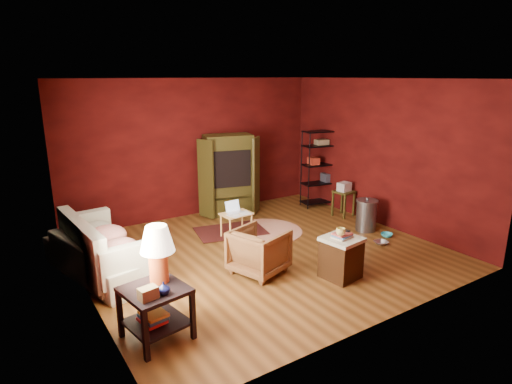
% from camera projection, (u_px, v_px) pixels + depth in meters
% --- Properties ---
extents(room, '(5.54, 5.04, 2.84)m').
position_uv_depth(room, '(261.00, 171.00, 6.71)').
color(room, brown).
rests_on(room, ground).
extents(sofa, '(1.07, 2.15, 0.81)m').
position_uv_depth(sofa, '(99.00, 249.00, 6.24)').
color(sofa, beige).
rests_on(sofa, ground).
extents(armchair, '(0.87, 0.90, 0.74)m').
position_uv_depth(armchair, '(259.00, 249.00, 6.31)').
color(armchair, black).
rests_on(armchair, ground).
extents(pet_bowl_steel, '(0.24, 0.08, 0.24)m').
position_uv_depth(pet_bowl_steel, '(381.00, 238.00, 7.42)').
color(pet_bowl_steel, silver).
rests_on(pet_bowl_steel, ground).
extents(pet_bowl_turquoise, '(0.22, 0.11, 0.21)m').
position_uv_depth(pet_bowl_turquoise, '(387.00, 231.00, 7.78)').
color(pet_bowl_turquoise, '#29A9C2').
rests_on(pet_bowl_turquoise, ground).
extents(vase, '(0.15, 0.15, 0.13)m').
position_uv_depth(vase, '(164.00, 288.00, 4.51)').
color(vase, '#0D1445').
rests_on(vase, side_table).
extents(mug, '(0.15, 0.13, 0.13)m').
position_uv_depth(mug, '(341.00, 231.00, 5.97)').
color(mug, '#D7CB69').
rests_on(mug, hamper).
extents(side_table, '(0.74, 0.74, 1.27)m').
position_uv_depth(side_table, '(156.00, 272.00, 4.70)').
color(side_table, black).
rests_on(side_table, ground).
extents(sofa_cushions, '(0.93, 2.01, 0.82)m').
position_uv_depth(sofa_cushions, '(102.00, 249.00, 6.23)').
color(sofa_cushions, beige).
rests_on(sofa_cushions, sofa).
extents(hamper, '(0.57, 0.57, 0.71)m').
position_uv_depth(hamper, '(341.00, 257.00, 6.17)').
color(hamper, '#3D210E').
rests_on(hamper, ground).
extents(footstool, '(0.37, 0.37, 0.36)m').
position_uv_depth(footstool, '(343.00, 247.00, 6.51)').
color(footstool, black).
rests_on(footstool, ground).
extents(rug_round, '(1.83, 1.83, 0.01)m').
position_uv_depth(rug_round, '(265.00, 231.00, 8.08)').
color(rug_round, beige).
rests_on(rug_round, ground).
extents(rug_oriental, '(1.41, 1.09, 0.01)m').
position_uv_depth(rug_oriental, '(231.00, 231.00, 8.06)').
color(rug_oriental, '#541916').
rests_on(rug_oriental, ground).
extents(laptop_desk, '(0.55, 0.45, 0.66)m').
position_uv_depth(laptop_desk, '(236.00, 216.00, 7.69)').
color(laptop_desk, '#FFCB74').
rests_on(laptop_desk, ground).
extents(tv_armoire, '(1.28, 0.90, 1.68)m').
position_uv_depth(tv_armoire, '(229.00, 173.00, 8.89)').
color(tv_armoire, '#3D3611').
rests_on(tv_armoire, ground).
extents(wire_shelving, '(0.88, 0.49, 1.69)m').
position_uv_depth(wire_shelving, '(321.00, 165.00, 9.47)').
color(wire_shelving, black).
rests_on(wire_shelving, ground).
extents(small_stand, '(0.41, 0.41, 0.72)m').
position_uv_depth(small_stand, '(344.00, 191.00, 8.82)').
color(small_stand, '#3D3611').
rests_on(small_stand, ground).
extents(trash_can, '(0.51, 0.51, 0.64)m').
position_uv_depth(trash_can, '(366.00, 215.00, 8.06)').
color(trash_can, slate).
rests_on(trash_can, ground).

